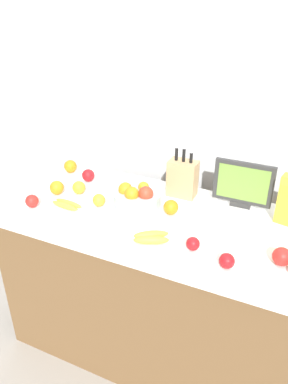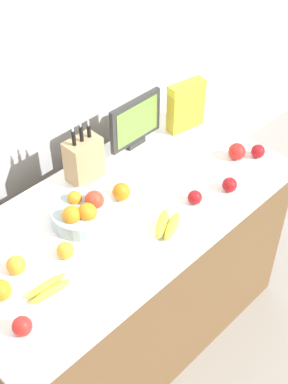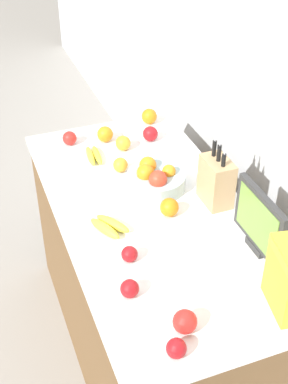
{
  "view_description": "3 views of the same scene",
  "coord_description": "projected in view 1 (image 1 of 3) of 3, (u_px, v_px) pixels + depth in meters",
  "views": [
    {
      "loc": [
        0.65,
        -1.57,
        1.99
      ],
      "look_at": [
        -0.1,
        0.04,
        1.04
      ],
      "focal_mm": 35.0,
      "sensor_mm": 36.0,
      "label": 1
    },
    {
      "loc": [
        -1.13,
        -1.25,
        2.57
      ],
      "look_at": [
        0.1,
        -0.04,
        1.01
      ],
      "focal_mm": 50.0,
      "sensor_mm": 36.0,
      "label": 2
    },
    {
      "loc": [
        1.7,
        -0.68,
        2.36
      ],
      "look_at": [
        -0.02,
        -0.03,
        1.03
      ],
      "focal_mm": 50.0,
      "sensor_mm": 36.0,
      "label": 3
    }
  ],
  "objects": [
    {
      "name": "wall_back",
      "position": [
        197.0,
        118.0,
        2.32
      ],
      "size": [
        9.0,
        0.06,
        2.6
      ],
      "color": "silver",
      "rests_on": "ground_plane"
    },
    {
      "name": "orange_near_bowl",
      "position": [
        171.0,
        207.0,
        2.0
      ],
      "size": [
        0.08,
        0.08,
        0.08
      ],
      "primitive_type": "sphere",
      "color": "orange",
      "rests_on": "counter"
    },
    {
      "name": "fruit_bowl",
      "position": [
        137.0,
        196.0,
        2.09
      ],
      "size": [
        0.27,
        0.27,
        0.13
      ],
      "color": "#99B2B7",
      "rests_on": "counter"
    },
    {
      "name": "orange_front_center",
      "position": [
        70.0,
        166.0,
        2.46
      ],
      "size": [
        0.08,
        0.08,
        0.08
      ],
      "primitive_type": "sphere",
      "color": "orange",
      "rests_on": "counter"
    },
    {
      "name": "apple_rear",
      "position": [
        282.0,
        257.0,
        1.62
      ],
      "size": [
        0.08,
        0.08,
        0.08
      ],
      "primitive_type": "sphere",
      "color": "red",
      "rests_on": "counter"
    },
    {
      "name": "knife_block",
      "position": [
        183.0,
        178.0,
        2.15
      ],
      "size": [
        0.16,
        0.1,
        0.33
      ],
      "color": "tan",
      "rests_on": "counter"
    },
    {
      "name": "ground_plane",
      "position": [
        155.0,
        338.0,
        2.44
      ],
      "size": [
        14.0,
        14.0,
        0.0
      ],
      "primitive_type": "plane",
      "color": "gray"
    },
    {
      "name": "orange_by_cereal",
      "position": [
        99.0,
        200.0,
        2.08
      ],
      "size": [
        0.07,
        0.07,
        0.07
      ],
      "primitive_type": "sphere",
      "color": "orange",
      "rests_on": "counter"
    },
    {
      "name": "apple_front",
      "position": [
        88.0,
        175.0,
        2.35
      ],
      "size": [
        0.08,
        0.08,
        0.08
      ],
      "primitive_type": "sphere",
      "color": "#A31419",
      "rests_on": "counter"
    },
    {
      "name": "apple_rightmost",
      "position": [
        227.0,
        261.0,
        1.61
      ],
      "size": [
        0.07,
        0.07,
        0.07
      ],
      "primitive_type": "sphere",
      "color": "#A31419",
      "rests_on": "counter"
    },
    {
      "name": "orange_front_left",
      "position": [
        79.0,
        188.0,
        2.2
      ],
      "size": [
        0.08,
        0.08,
        0.08
      ],
      "primitive_type": "sphere",
      "color": "orange",
      "rests_on": "counter"
    },
    {
      "name": "banana_bunch_right",
      "position": [
        67.0,
        204.0,
        2.07
      ],
      "size": [
        0.18,
        0.08,
        0.03
      ],
      "rotation": [
        0.0,
        0.0,
        6.15
      ],
      "color": "yellow",
      "rests_on": "counter"
    },
    {
      "name": "apple_near_bananas",
      "position": [
        193.0,
        244.0,
        1.72
      ],
      "size": [
        0.06,
        0.06,
        0.06
      ],
      "primitive_type": "sphere",
      "color": "#A31419",
      "rests_on": "counter"
    },
    {
      "name": "small_monitor",
      "position": [
        243.0,
        184.0,
        2.02
      ],
      "size": [
        0.32,
        0.03,
        0.27
      ],
      "color": "#2D2D2D",
      "rests_on": "counter"
    },
    {
      "name": "counter",
      "position": [
        156.0,
        283.0,
        2.22
      ],
      "size": [
        1.65,
        0.81,
        0.93
      ],
      "color": "brown",
      "rests_on": "ground_plane"
    },
    {
      "name": "orange_front_right",
      "position": [
        57.0,
        188.0,
        2.2
      ],
      "size": [
        0.08,
        0.08,
        0.08
      ],
      "primitive_type": "sphere",
      "color": "orange",
      "rests_on": "counter"
    },
    {
      "name": "banana_bunch_left",
      "position": [
        151.0,
        237.0,
        1.79
      ],
      "size": [
        0.19,
        0.16,
        0.04
      ],
      "rotation": [
        0.0,
        0.0,
        0.43
      ],
      "color": "yellow",
      "rests_on": "counter"
    },
    {
      "name": "apple_by_knife_block",
      "position": [
        32.0,
        201.0,
        2.07
      ],
      "size": [
        0.07,
        0.07,
        0.07
      ],
      "primitive_type": "sphere",
      "color": "red",
      "rests_on": "counter"
    }
  ]
}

